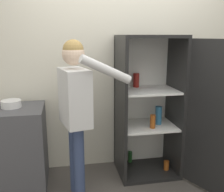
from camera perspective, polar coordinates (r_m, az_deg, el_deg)
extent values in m
cube|color=silver|center=(3.24, 1.79, 6.72)|extent=(7.00, 0.06, 2.55)
cube|color=black|center=(3.38, 7.42, -15.59)|extent=(0.70, 0.57, 0.04)
cube|color=black|center=(2.97, 8.36, 12.71)|extent=(0.70, 0.57, 0.04)
cube|color=white|center=(3.33, 6.41, -1.17)|extent=(0.70, 0.03, 1.57)
cube|color=black|center=(2.99, 1.83, -2.72)|extent=(0.04, 0.57, 1.57)
cube|color=black|center=(3.20, 13.50, -2.04)|extent=(0.03, 0.57, 1.57)
cube|color=white|center=(3.15, 7.73, -6.41)|extent=(0.63, 0.50, 0.02)
cube|color=white|center=(3.03, 7.98, 1.20)|extent=(0.63, 0.50, 0.02)
cube|color=black|center=(2.79, 21.94, -4.93)|extent=(0.33, 0.65, 1.57)
cylinder|color=#9E4C19|center=(3.02, 8.86, -5.49)|extent=(0.06, 0.06, 0.16)
cylinder|color=#9E4C19|center=(3.39, 2.46, -13.86)|extent=(0.07, 0.07, 0.13)
cylinder|color=teal|center=(3.15, 10.08, -4.16)|extent=(0.08, 0.08, 0.22)
cylinder|color=#1E5123|center=(3.48, 3.96, -13.05)|extent=(0.05, 0.05, 0.14)
cylinder|color=#9E4C19|center=(3.36, 11.75, -14.55)|extent=(0.06, 0.06, 0.11)
cylinder|color=maroon|center=(3.14, 5.29, 3.45)|extent=(0.07, 0.07, 0.17)
cylinder|color=#384770|center=(2.86, -8.16, -12.92)|extent=(0.11, 0.11, 0.78)
cylinder|color=#384770|center=(2.72, -7.14, -14.37)|extent=(0.11, 0.11, 0.78)
cube|color=silver|center=(2.56, -8.11, -0.25)|extent=(0.32, 0.45, 0.55)
sphere|color=beige|center=(2.50, -8.42, 9.03)|extent=(0.21, 0.21, 0.21)
sphere|color=#AD894C|center=(2.49, -8.45, 9.88)|extent=(0.20, 0.20, 0.20)
cylinder|color=silver|center=(2.78, -9.43, 0.20)|extent=(0.08, 0.08, 0.52)
cylinder|color=silver|center=(2.37, -1.32, 5.76)|extent=(0.51, 0.20, 0.29)
cube|color=#4C4C51|center=(3.09, -19.48, -10.43)|extent=(0.55, 0.59, 0.89)
cylinder|color=white|center=(2.98, -21.10, -1.61)|extent=(0.21, 0.21, 0.08)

